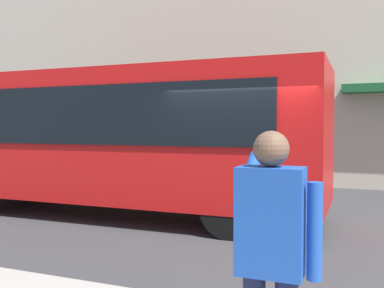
{
  "coord_description": "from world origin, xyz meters",
  "views": [
    {
      "loc": [
        -1.89,
        7.46,
        1.87
      ],
      "look_at": [
        1.22,
        -0.34,
        1.54
      ],
      "focal_mm": 40.11,
      "sensor_mm": 36.0,
      "label": 1
    }
  ],
  "objects": [
    {
      "name": "ground_plane",
      "position": [
        0.0,
        0.0,
        0.0
      ],
      "size": [
        60.0,
        60.0,
        0.0
      ],
      "primitive_type": "plane",
      "color": "#38383A"
    },
    {
      "name": "red_bus",
      "position": [
        3.18,
        -0.48,
        1.68
      ],
      "size": [
        9.05,
        2.54,
        3.08
      ],
      "color": "red",
      "rests_on": "ground_plane"
    },
    {
      "name": "pedestrian_photographer",
      "position": [
        -1.38,
        4.87,
        1.14
      ],
      "size": [
        0.53,
        0.52,
        1.7
      ],
      "color": "#1E2347",
      "rests_on": "sidewalk_curb"
    }
  ]
}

